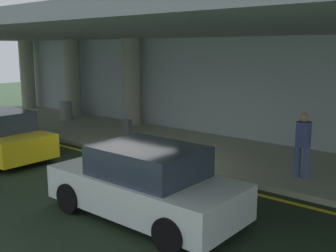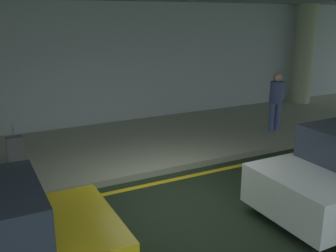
# 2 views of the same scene
# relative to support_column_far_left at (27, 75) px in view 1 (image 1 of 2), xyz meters

# --- Properties ---
(ground_plane) EXTENTS (60.00, 60.00, 0.00)m
(ground_plane) POSITION_rel_support_column_far_left_xyz_m (12.00, -4.62, -1.97)
(ground_plane) COLOR black
(sidewalk) EXTENTS (26.00, 4.20, 0.15)m
(sidewalk) POSITION_rel_support_column_far_left_xyz_m (12.00, -1.52, -1.90)
(sidewalk) COLOR #9EA489
(sidewalk) RESTS_ON ground
(lane_stripe_yellow) EXTENTS (26.00, 0.14, 0.01)m
(lane_stripe_yellow) POSITION_rel_support_column_far_left_xyz_m (12.00, -3.95, -1.97)
(lane_stripe_yellow) COLOR yellow
(lane_stripe_yellow) RESTS_ON ground
(support_column_far_left) EXTENTS (0.76, 0.76, 3.65)m
(support_column_far_left) POSITION_rel_support_column_far_left_xyz_m (0.00, 0.00, 0.00)
(support_column_far_left) COLOR #A1A487
(support_column_far_left) RESTS_ON sidewalk
(support_column_left_mid) EXTENTS (0.76, 0.76, 3.65)m
(support_column_left_mid) POSITION_rel_support_column_far_left_xyz_m (4.00, 0.00, 0.00)
(support_column_left_mid) COLOR #99A38D
(support_column_left_mid) RESTS_ON sidewalk
(support_column_center) EXTENTS (0.76, 0.76, 3.65)m
(support_column_center) POSITION_rel_support_column_far_left_xyz_m (8.00, 0.00, 0.00)
(support_column_center) COLOR #A4A38D
(support_column_center) RESTS_ON sidewalk
(ceiling_overhang) EXTENTS (28.00, 13.20, 0.30)m
(ceiling_overhang) POSITION_rel_support_column_far_left_xyz_m (12.00, -2.02, 1.97)
(ceiling_overhang) COLOR gray
(ceiling_overhang) RESTS_ON support_column_far_left
(terminal_back_wall) EXTENTS (26.00, 0.30, 3.80)m
(terminal_back_wall) POSITION_rel_support_column_far_left_xyz_m (12.00, 0.73, -0.07)
(terminal_back_wall) COLOR #ABBBBF
(terminal_back_wall) RESTS_ON ground
(car_white) EXTENTS (4.10, 1.92, 1.50)m
(car_white) POSITION_rel_support_column_far_left_xyz_m (14.89, -6.57, -1.26)
(car_white) COLOR white
(car_white) RESTS_ON ground
(traveler_with_luggage) EXTENTS (0.38, 0.38, 1.68)m
(traveler_with_luggage) POSITION_rel_support_column_far_left_xyz_m (16.49, -2.47, -0.86)
(traveler_with_luggage) COLOR #455B90
(traveler_with_luggage) RESTS_ON sidewalk
(suitcase_upright_primary) EXTENTS (0.36, 0.22, 0.90)m
(suitcase_upright_primary) POSITION_rel_support_column_far_left_xyz_m (9.47, -1.77, -1.51)
(suitcase_upright_primary) COLOR #59595C
(suitcase_upright_primary) RESTS_ON sidewalk
(trash_bin_steel) EXTENTS (0.56, 0.56, 0.85)m
(trash_bin_steel) POSITION_rel_support_column_far_left_xyz_m (4.82, -1.09, -1.40)
(trash_bin_steel) COLOR gray
(trash_bin_steel) RESTS_ON sidewalk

